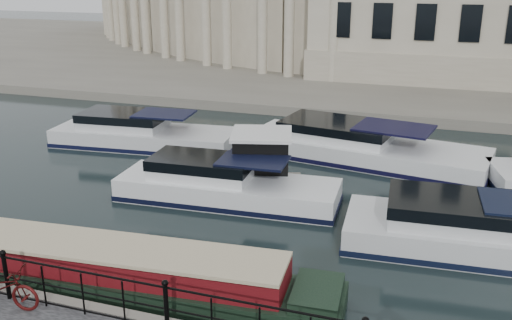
{
  "coord_description": "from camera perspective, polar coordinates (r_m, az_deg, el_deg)",
  "views": [
    {
      "loc": [
        4.93,
        -11.17,
        7.69
      ],
      "look_at": [
        0.5,
        2.0,
        3.0
      ],
      "focal_mm": 40.0,
      "sensor_mm": 36.0,
      "label": 1
    }
  ],
  "objects": [
    {
      "name": "ground_plane",
      "position": [
        14.43,
        -4.54,
        -13.62
      ],
      "size": [
        160.0,
        160.0,
        0.0
      ],
      "primitive_type": "plane",
      "color": "black",
      "rests_on": "ground"
    },
    {
      "name": "far_bank",
      "position": [
        50.95,
        13.02,
        9.81
      ],
      "size": [
        120.0,
        42.0,
        0.55
      ],
      "primitive_type": "cube",
      "color": "#6B665B",
      "rests_on": "ground_plane"
    },
    {
      "name": "railing",
      "position": [
        12.08,
        -8.98,
        -14.1
      ],
      "size": [
        24.14,
        0.14,
        1.22
      ],
      "color": "black",
      "rests_on": "near_quay"
    },
    {
      "name": "narrowboat",
      "position": [
        15.53,
        -17.64,
        -10.46
      ],
      "size": [
        13.82,
        2.89,
        1.51
      ],
      "rotation": [
        0.0,
        0.0,
        0.08
      ],
      "color": "black",
      "rests_on": "ground_plane"
    },
    {
      "name": "harbour_hut",
      "position": [
        20.75,
        0.56,
        -0.29
      ],
      "size": [
        3.45,
        3.11,
        2.18
      ],
      "rotation": [
        0.0,
        0.0,
        0.27
      ],
      "color": "#6B665B",
      "rests_on": "ground_plane"
    },
    {
      "name": "cabin_cruisers",
      "position": [
        21.88,
        8.58,
        -1.12
      ],
      "size": [
        26.17,
        11.25,
        1.99
      ],
      "color": "white",
      "rests_on": "ground_plane"
    }
  ]
}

